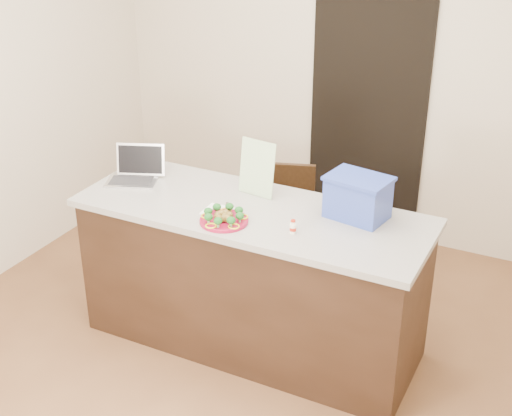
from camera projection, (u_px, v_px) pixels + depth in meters
The scene contains 16 objects.
ground at pixel (233, 363), 4.27m from camera, with size 4.00×4.00×0.00m, color brown.
room_shell at pixel (229, 103), 3.56m from camera, with size 4.00×4.00×4.00m.
doorway at pixel (367, 112), 5.38m from camera, with size 0.90×0.02×2.00m, color black.
island at pixel (252, 277), 4.27m from camera, with size 2.06×0.76×0.92m.
plate at pixel (224, 220), 3.92m from camera, with size 0.27×0.27×0.02m.
meatballs at pixel (223, 216), 3.91m from camera, with size 0.11×0.11×0.04m.
broccoli at pixel (224, 214), 3.90m from camera, with size 0.23×0.23×0.04m.
pepper_rings at pixel (224, 219), 3.91m from camera, with size 0.26×0.26×0.01m.
napkin at pixel (217, 211), 4.04m from camera, with size 0.15×0.15×0.01m, color white.
fork at pixel (215, 208), 4.06m from camera, with size 0.04×0.16×0.00m.
knife at pixel (220, 212), 4.01m from camera, with size 0.07×0.22×0.01m.
yogurt_bottle at pixel (293, 228), 3.80m from camera, with size 0.04×0.04×0.08m.
laptop at pixel (136, 171), 4.42m from camera, with size 0.36×0.34×0.21m.
leaflet at pixel (257, 168), 4.18m from camera, with size 0.24×0.00×0.34m, color white.
blue_box at pixel (358, 197), 3.92m from camera, with size 0.38×0.30×0.24m.
chair at pixel (282, 217), 4.94m from camera, with size 0.47×0.48×0.85m.
Camera 1 is at (1.66, -3.00, 2.72)m, focal length 50.00 mm.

